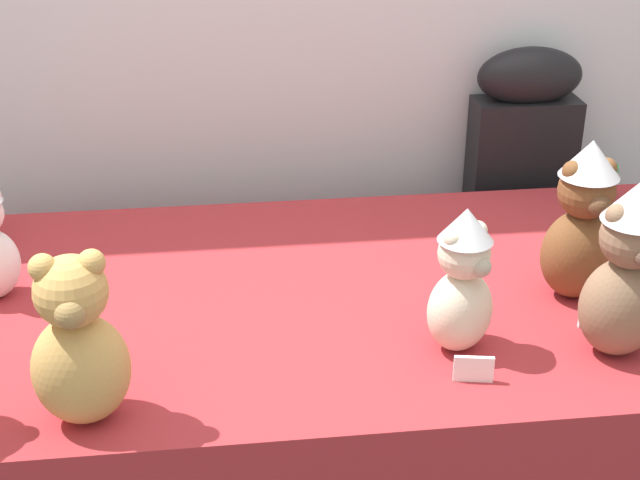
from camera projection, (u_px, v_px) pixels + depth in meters
name	position (u px, v px, depth m)	size (l,w,h in m)	color
display_table	(320.00, 429.00, 2.05)	(1.89, 0.94, 0.71)	maroon
instrument_case	(514.00, 229.00, 2.58)	(0.28, 0.12, 1.05)	black
teddy_bear_honey	(78.00, 345.00, 1.45)	(0.17, 0.15, 0.31)	tan
teddy_bear_chestnut	(582.00, 223.00, 1.81)	(0.17, 0.15, 0.34)	brown
teddy_bear_cream	(462.00, 282.00, 1.65)	(0.17, 0.16, 0.28)	beige
teddy_bear_mocha	(627.00, 272.00, 1.62)	(0.17, 0.15, 0.34)	#7F6047
party_cup_green	(599.00, 186.00, 2.26)	(0.08, 0.08, 0.11)	#238C3D
name_card_front_left	(474.00, 369.00, 1.60)	(0.07, 0.01, 0.05)	white
name_card_front_middle	(597.00, 315.00, 1.77)	(0.07, 0.01, 0.05)	white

